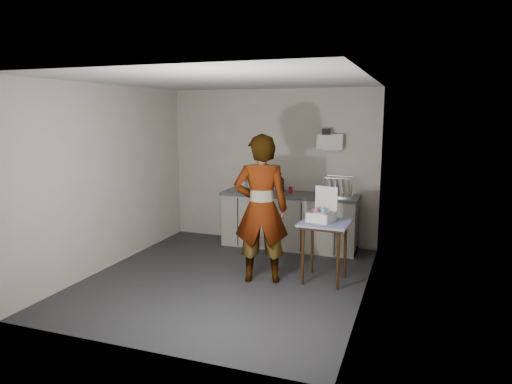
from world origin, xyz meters
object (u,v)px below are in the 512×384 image
(standing_man, at_px, (261,209))
(soap_bottle, at_px, (281,183))
(kitchen_counter, at_px, (289,222))
(soda_can, at_px, (291,190))
(dark_bottle, at_px, (267,184))
(side_table, at_px, (325,230))
(paper_towel, at_px, (242,182))
(dish_rack, at_px, (338,192))
(bakery_box, at_px, (321,214))

(standing_man, xyz_separation_m, soap_bottle, (-0.20, 1.56, 0.10))
(kitchen_counter, distance_m, soda_can, 0.54)
(kitchen_counter, relative_size, standing_man, 1.15)
(soap_bottle, xyz_separation_m, dark_bottle, (-0.23, 0.03, -0.04))
(side_table, xyz_separation_m, paper_towel, (-1.67, 1.31, 0.35))
(dish_rack, bearing_deg, soda_can, -179.44)
(soda_can, xyz_separation_m, paper_towel, (-0.84, -0.03, 0.09))
(dark_bottle, bearing_deg, dish_rack, 1.07)
(standing_man, relative_size, dark_bottle, 7.63)
(standing_man, bearing_deg, soap_bottle, -99.92)
(kitchen_counter, bearing_deg, paper_towel, -178.11)
(bakery_box, bearing_deg, side_table, -13.76)
(standing_man, bearing_deg, soda_can, -105.74)
(paper_towel, bearing_deg, soda_can, 2.01)
(soap_bottle, distance_m, dish_rack, 0.93)
(standing_man, height_order, soda_can, standing_man)
(standing_man, height_order, dish_rack, standing_man)
(dish_rack, bearing_deg, dark_bottle, -178.93)
(side_table, bearing_deg, dark_bottle, 135.30)
(soap_bottle, relative_size, paper_towel, 1.09)
(dark_bottle, bearing_deg, side_table, -47.24)
(kitchen_counter, relative_size, paper_towel, 7.36)
(kitchen_counter, relative_size, dark_bottle, 8.78)
(kitchen_counter, distance_m, dark_bottle, 0.72)
(soda_can, height_order, dark_bottle, dark_bottle)
(kitchen_counter, xyz_separation_m, soda_can, (0.01, 0.00, 0.54))
(standing_man, bearing_deg, dish_rack, -131.57)
(soda_can, distance_m, dark_bottle, 0.40)
(soda_can, relative_size, paper_towel, 0.36)
(soap_bottle, distance_m, soda_can, 0.20)
(side_table, bearing_deg, bakery_box, 156.56)
(kitchen_counter, xyz_separation_m, dish_rack, (0.78, 0.01, 0.55))
(soda_can, relative_size, dish_rack, 0.25)
(soap_bottle, height_order, dish_rack, soap_bottle)
(soap_bottle, relative_size, dish_rack, 0.74)
(standing_man, xyz_separation_m, dark_bottle, (-0.43, 1.58, 0.06))
(kitchen_counter, distance_m, paper_towel, 1.03)
(dish_rack, bearing_deg, paper_towel, -178.68)
(side_table, relative_size, bakery_box, 1.83)
(side_table, distance_m, soap_bottle, 1.68)
(side_table, height_order, dish_rack, dish_rack)
(kitchen_counter, bearing_deg, soda_can, 9.57)
(side_table, height_order, dark_bottle, dark_bottle)
(soda_can, bearing_deg, bakery_box, -59.37)
(standing_man, xyz_separation_m, dish_rack, (0.73, 1.61, 0.01))
(standing_man, relative_size, bakery_box, 4.42)
(dark_bottle, bearing_deg, standing_man, -74.72)
(dish_rack, bearing_deg, side_table, -87.12)
(dark_bottle, bearing_deg, soap_bottle, -6.58)
(kitchen_counter, distance_m, side_table, 1.61)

